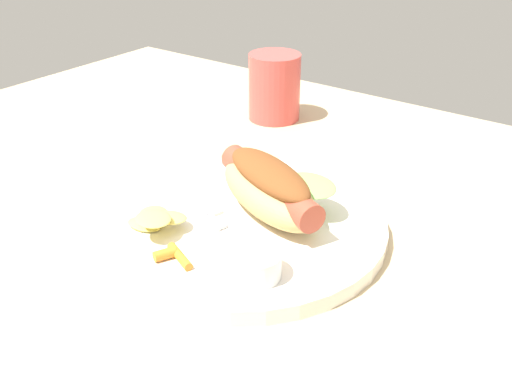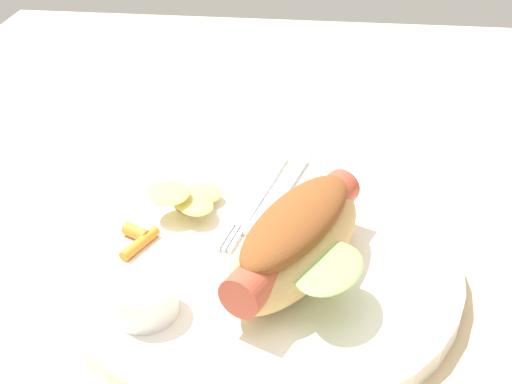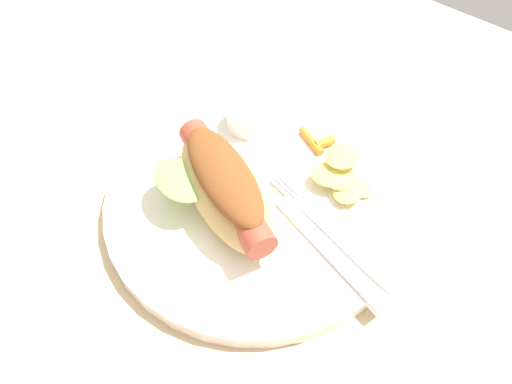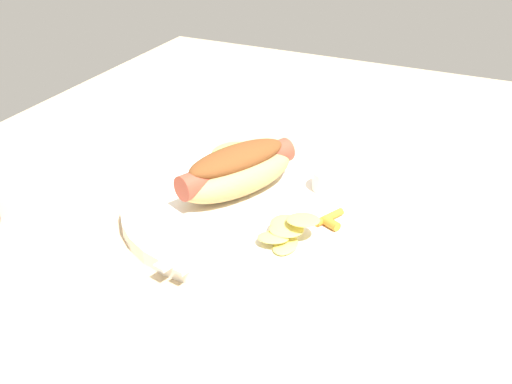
% 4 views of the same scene
% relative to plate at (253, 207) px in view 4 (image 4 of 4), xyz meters
% --- Properties ---
extents(ground_plane, '(1.20, 0.90, 0.02)m').
position_rel_plate_xyz_m(ground_plane, '(-0.00, 0.01, -0.02)').
color(ground_plane, tan).
extents(plate, '(0.29, 0.29, 0.02)m').
position_rel_plate_xyz_m(plate, '(0.00, 0.00, 0.00)').
color(plate, white).
rests_on(plate, ground_plane).
extents(hot_dog, '(0.16, 0.12, 0.06)m').
position_rel_plate_xyz_m(hot_dog, '(0.01, 0.03, 0.04)').
color(hot_dog, tan).
rests_on(hot_dog, plate).
extents(sauce_ramekin, '(0.04, 0.04, 0.02)m').
position_rel_plate_xyz_m(sauce_ramekin, '(0.06, -0.07, 0.02)').
color(sauce_ramekin, white).
rests_on(sauce_ramekin, plate).
extents(fork, '(0.16, 0.04, 0.00)m').
position_rel_plate_xyz_m(fork, '(-0.08, -0.01, 0.01)').
color(fork, silver).
rests_on(fork, plate).
extents(knife, '(0.14, 0.05, 0.00)m').
position_rel_plate_xyz_m(knife, '(-0.09, 0.01, 0.01)').
color(knife, silver).
rests_on(knife, plate).
extents(chips_pile, '(0.07, 0.06, 0.03)m').
position_rel_plate_xyz_m(chips_pile, '(-0.06, -0.07, 0.02)').
color(chips_pile, '#E0D061').
rests_on(chips_pile, plate).
extents(carrot_garnish, '(0.04, 0.03, 0.01)m').
position_rel_plate_xyz_m(carrot_garnish, '(-0.01, -0.09, 0.01)').
color(carrot_garnish, orange).
rests_on(carrot_garnish, plate).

